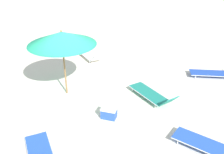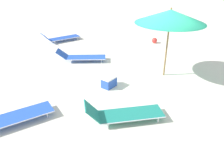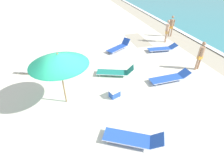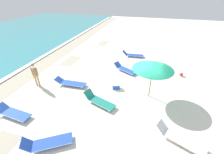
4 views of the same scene
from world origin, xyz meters
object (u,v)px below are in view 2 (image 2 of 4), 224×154
beach_umbrella (170,17)px  beach_ball (154,40)px  cooler_box (109,82)px  sun_lounger_mid_beach_solo (123,113)px  sun_lounger_mid_beach_pair_b (61,38)px  sun_lounger_mid_beach_pair_a (8,118)px  sun_lounger_beside_umbrella (81,57)px

beach_umbrella → beach_ball: bearing=-35.3°
beach_ball → cooler_box: cooler_box is taller
sun_lounger_mid_beach_solo → sun_lounger_mid_beach_pair_b: size_ratio=1.01×
sun_lounger_mid_beach_solo → beach_umbrella: bearing=-41.5°
beach_ball → cooler_box: size_ratio=0.49×
beach_umbrella → sun_lounger_mid_beach_pair_a: bearing=92.2°
beach_umbrella → sun_lounger_mid_beach_solo: size_ratio=1.16×
sun_lounger_mid_beach_pair_a → beach_ball: 8.66m
sun_lounger_mid_beach_pair_b → beach_ball: 5.23m
sun_lounger_mid_beach_pair_b → sun_lounger_mid_beach_solo: bearing=168.9°
beach_umbrella → beach_ball: size_ratio=8.62×
sun_lounger_mid_beach_pair_a → sun_lounger_beside_umbrella: bearing=-48.8°
beach_umbrella → cooler_box: 3.06m
sun_lounger_mid_beach_solo → beach_ball: sun_lounger_mid_beach_solo is taller
beach_umbrella → sun_lounger_beside_umbrella: 4.15m
beach_ball → sun_lounger_beside_umbrella: bearing=95.2°
sun_lounger_mid_beach_pair_b → beach_ball: sun_lounger_mid_beach_pair_b is taller
sun_lounger_beside_umbrella → sun_lounger_mid_beach_solo: size_ratio=0.99×
beach_umbrella → sun_lounger_beside_umbrella: (2.91, 2.17, -2.00)m
beach_umbrella → sun_lounger_mid_beach_solo: bearing=118.5°
beach_umbrella → sun_lounger_beside_umbrella: size_ratio=1.17×
sun_lounger_mid_beach_pair_b → sun_lounger_mid_beach_pair_a: bearing=146.4°
beach_umbrella → beach_ball: (3.32, -2.35, -2.06)m
sun_lounger_beside_umbrella → beach_ball: bearing=-56.0°
beach_umbrella → sun_lounger_mid_beach_pair_a: 5.91m
sun_lounger_mid_beach_pair_a → beach_ball: (3.54, -7.90, -0.06)m
beach_ball → sun_lounger_mid_beach_pair_a: bearing=114.1°
sun_lounger_mid_beach_solo → beach_ball: bearing=-26.9°
sun_lounger_beside_umbrella → sun_lounger_mid_beach_solo: bearing=-160.2°
sun_lounger_beside_umbrella → cooler_box: (-2.66, 0.10, -0.02)m
sun_lounger_mid_beach_pair_b → beach_umbrella: bearing=-166.8°
sun_lounger_mid_beach_solo → cooler_box: 1.92m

